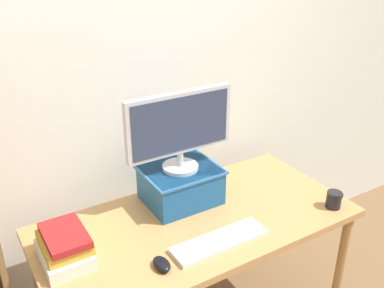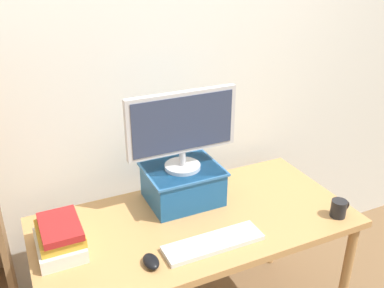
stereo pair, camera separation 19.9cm
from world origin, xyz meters
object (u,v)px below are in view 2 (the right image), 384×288
Objects in this scene: coffee_mug at (339,208)px; riser_box at (183,183)px; desk at (195,232)px; computer_mouse at (151,261)px; book_stack at (60,238)px; computer_monitor at (182,127)px; keyboard at (213,243)px.

riser_box is at bearing 144.17° from coffee_mug.
coffee_mug is at bearing -22.47° from desk.
book_stack is (-0.32, 0.26, 0.05)m from computer_mouse.
desk is at bearing -94.88° from riser_box.
coffee_mug reaches higher than computer_mouse.
computer_monitor is 1.23× the size of keyboard.
computer_mouse is (-0.31, -0.21, 0.09)m from desk.
coffee_mug is (0.96, -0.05, 0.03)m from computer_mouse.
computer_mouse is (-0.32, -0.40, -0.08)m from riser_box.
book_stack is (-0.62, 0.25, 0.05)m from keyboard.
riser_box is 0.41m from keyboard.
book_stack is at bearing -167.22° from computer_monitor.
desk is at bearing 34.90° from computer_mouse.
riser_box is 0.78m from coffee_mug.
riser_box is at bearing 86.02° from keyboard.
keyboard is at bearing -93.16° from desk.
computer_mouse reaches higher than keyboard.
riser_box is 0.31m from computer_monitor.
computer_monitor is at bearing 86.01° from keyboard.
computer_monitor is at bearing 12.78° from book_stack.
computer_mouse is 0.99× the size of coffee_mug.
computer_monitor is 0.75m from book_stack.
book_stack reaches higher than desk.
computer_monitor is (-0.00, -0.00, 0.31)m from riser_box.
computer_monitor reaches higher than computer_mouse.
book_stack is at bearing 176.31° from desk.
desk is 2.73× the size of computer_monitor.
keyboard is (-0.01, -0.21, 0.09)m from desk.
book_stack is (-0.65, -0.15, -0.35)m from computer_monitor.
riser_box is at bearing 51.25° from computer_mouse.
computer_mouse is at bearing 176.77° from coffee_mug.
coffee_mug is (0.63, -0.46, -0.06)m from riser_box.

